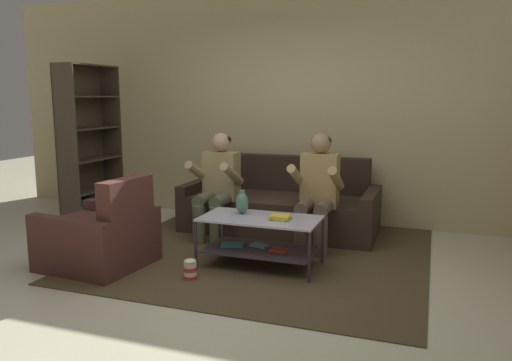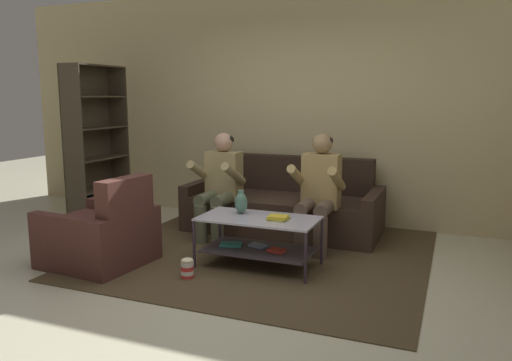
{
  "view_description": "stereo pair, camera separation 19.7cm",
  "coord_description": "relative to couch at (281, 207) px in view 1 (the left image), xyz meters",
  "views": [
    {
      "loc": [
        1.65,
        -3.68,
        1.58
      ],
      "look_at": [
        0.01,
        0.89,
        0.75
      ],
      "focal_mm": 35.0,
      "sensor_mm": 36.0,
      "label": 1
    },
    {
      "loc": [
        1.83,
        -3.61,
        1.58
      ],
      "look_at": [
        0.01,
        0.89,
        0.75
      ],
      "focal_mm": 35.0,
      "sensor_mm": 36.0,
      "label": 2
    }
  ],
  "objects": [
    {
      "name": "popcorn_tub",
      "position": [
        -0.27,
        -1.82,
        -0.19
      ],
      "size": [
        0.11,
        0.11,
        0.18
      ],
      "color": "red",
      "rests_on": "ground"
    },
    {
      "name": "bookshelf",
      "position": [
        -2.49,
        -0.33,
        0.55
      ],
      "size": [
        0.32,
        0.91,
        1.96
      ],
      "color": "#423828",
      "rests_on": "ground"
    },
    {
      "name": "area_rug",
      "position": [
        0.1,
        -0.78,
        -0.27
      ],
      "size": [
        3.19,
        3.25,
        0.01
      ],
      "color": "#4A3C26",
      "rests_on": "ground"
    },
    {
      "name": "person_seated_right",
      "position": [
        0.56,
        -0.56,
        0.37
      ],
      "size": [
        0.5,
        0.58,
        1.2
      ],
      "color": "brown",
      "rests_on": "ground"
    },
    {
      "name": "ground",
      "position": [
        0.02,
        -1.84,
        -0.28
      ],
      "size": [
        16.8,
        16.8,
        0.0
      ],
      "primitive_type": "plane",
      "color": "beige"
    },
    {
      "name": "person_seated_left",
      "position": [
        -0.56,
        -0.56,
        0.36
      ],
      "size": [
        0.5,
        0.58,
        1.18
      ],
      "color": "#565A41",
      "rests_on": "ground"
    },
    {
      "name": "couch",
      "position": [
        0.0,
        0.0,
        0.0
      ],
      "size": [
        2.24,
        0.95,
        0.85
      ],
      "color": "#35261D",
      "rests_on": "ground"
    },
    {
      "name": "back_partition",
      "position": [
        0.02,
        0.62,
        1.17
      ],
      "size": [
        8.4,
        0.12,
        2.9
      ],
      "primitive_type": "cube",
      "color": "tan",
      "rests_on": "ground"
    },
    {
      "name": "book_stack",
      "position": [
        0.39,
        -1.32,
        0.21
      ],
      "size": [
        0.19,
        0.2,
        0.04
      ],
      "color": "#BAB949",
      "rests_on": "coffee_table"
    },
    {
      "name": "vase",
      "position": [
        -0.02,
        -1.22,
        0.3
      ],
      "size": [
        0.12,
        0.12,
        0.23
      ],
      "color": "#48715D",
      "rests_on": "coffee_table"
    },
    {
      "name": "armchair",
      "position": [
        -1.21,
        -1.79,
        -0.0
      ],
      "size": [
        0.95,
        0.89,
        0.86
      ],
      "color": "#4C2923",
      "rests_on": "ground"
    },
    {
      "name": "coffee_table",
      "position": [
        0.19,
        -1.3,
        0.03
      ],
      "size": [
        1.09,
        0.56,
        0.47
      ],
      "color": "#B7B5C8",
      "rests_on": "ground"
    }
  ]
}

